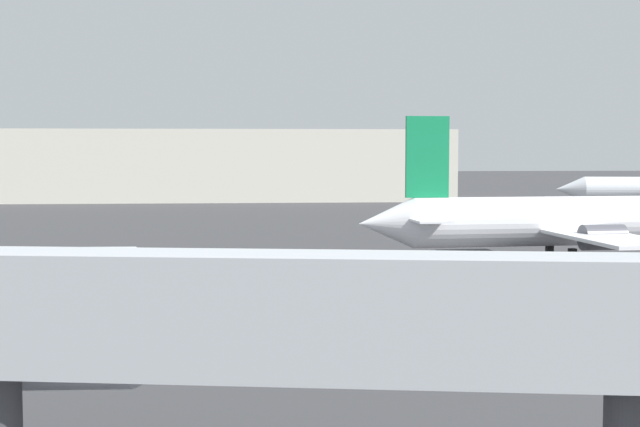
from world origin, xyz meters
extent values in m
cone|color=silver|center=(-4.21, 12.91, 3.92)|extent=(3.54, 3.24, 3.13)
cylinder|color=white|center=(17.18, 47.29, 3.16)|extent=(21.25, 4.72, 3.07)
cone|color=white|center=(4.99, 46.33, 3.16)|extent=(3.61, 3.33, 3.07)
cube|color=white|center=(16.13, 47.21, 2.70)|extent=(5.72, 22.49, 0.20)
cube|color=white|center=(7.09, 46.50, 3.47)|extent=(2.55, 7.14, 0.13)
cube|color=#147F4C|center=(7.50, 46.53, 7.15)|extent=(2.68, 0.46, 4.91)
cylinder|color=#4C4C54|center=(16.43, 51.47, 2.54)|extent=(2.61, 1.69, 1.50)
cylinder|color=#4C4C54|center=(17.09, 43.05, 2.54)|extent=(2.61, 1.69, 1.50)
cube|color=black|center=(16.00, 48.87, 0.81)|extent=(0.45, 0.45, 1.62)
cube|color=black|center=(16.26, 45.55, 0.81)|extent=(0.45, 0.45, 1.62)
cone|color=silver|center=(32.87, 90.79, 3.14)|extent=(3.57, 3.34, 2.82)
cube|color=black|center=(37.52, 89.93, 0.86)|extent=(0.43, 0.43, 1.73)
cube|color=#B2B7BC|center=(-2.37, 10.17, 4.42)|extent=(17.25, 4.52, 2.40)
cube|color=beige|center=(-7.46, 129.55, 5.24)|extent=(69.28, 18.65, 10.47)
camera|label=1|loc=(-3.49, -6.85, 7.62)|focal=50.34mm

